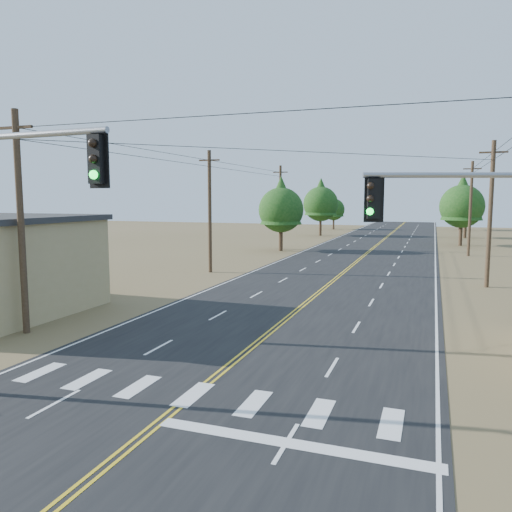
% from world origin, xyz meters
% --- Properties ---
extents(road, '(15.00, 200.00, 0.02)m').
position_xyz_m(road, '(0.00, 30.00, 0.01)').
color(road, black).
rests_on(road, ground).
extents(utility_pole_left_near, '(1.80, 0.30, 10.00)m').
position_xyz_m(utility_pole_left_near, '(-10.50, 12.00, 5.12)').
color(utility_pole_left_near, '#4C3826').
rests_on(utility_pole_left_near, ground).
extents(utility_pole_left_mid, '(1.80, 0.30, 10.00)m').
position_xyz_m(utility_pole_left_mid, '(-10.50, 32.00, 5.12)').
color(utility_pole_left_mid, '#4C3826').
rests_on(utility_pole_left_mid, ground).
extents(utility_pole_left_far, '(1.80, 0.30, 10.00)m').
position_xyz_m(utility_pole_left_far, '(-10.50, 52.00, 5.12)').
color(utility_pole_left_far, '#4C3826').
rests_on(utility_pole_left_far, ground).
extents(utility_pole_right_mid, '(1.80, 0.30, 10.00)m').
position_xyz_m(utility_pole_right_mid, '(10.50, 32.00, 5.12)').
color(utility_pole_right_mid, '#4C3826').
rests_on(utility_pole_right_mid, ground).
extents(utility_pole_right_far, '(1.80, 0.30, 10.00)m').
position_xyz_m(utility_pole_right_far, '(10.50, 52.00, 5.12)').
color(utility_pole_right_far, '#4C3826').
rests_on(utility_pole_right_far, ground).
extents(tree_left_near, '(5.21, 5.21, 8.69)m').
position_xyz_m(tree_left_near, '(-9.85, 50.17, 5.31)').
color(tree_left_near, '#3F2D1E').
rests_on(tree_left_near, ground).
extents(tree_left_mid, '(5.67, 5.67, 9.45)m').
position_xyz_m(tree_left_mid, '(-10.60, 75.17, 5.78)').
color(tree_left_mid, '#3F2D1E').
rests_on(tree_left_mid, ground).
extents(tree_left_far, '(4.27, 4.27, 7.12)m').
position_xyz_m(tree_left_far, '(-11.78, 92.78, 4.35)').
color(tree_left_far, '#3F2D1E').
rests_on(tree_left_far, ground).
extents(tree_right_near, '(5.56, 5.56, 9.26)m').
position_xyz_m(tree_right_near, '(10.26, 64.22, 5.67)').
color(tree_right_near, '#3F2D1E').
rests_on(tree_right_near, ground).
extents(tree_right_mid, '(4.72, 4.72, 7.86)m').
position_xyz_m(tree_right_mid, '(11.54, 78.24, 4.81)').
color(tree_right_mid, '#3F2D1E').
rests_on(tree_right_mid, ground).
extents(tree_right_far, '(5.43, 5.43, 9.05)m').
position_xyz_m(tree_right_far, '(11.65, 98.82, 5.54)').
color(tree_right_far, '#3F2D1E').
rests_on(tree_right_far, ground).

